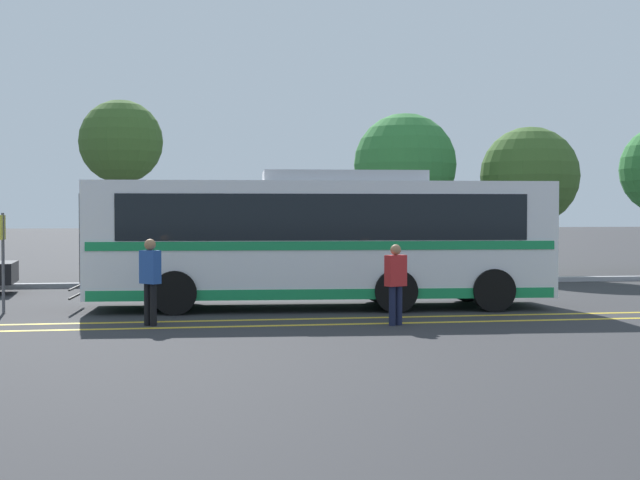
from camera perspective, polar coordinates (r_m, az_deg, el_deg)
ground_plane at (r=21.88m, az=-2.07°, el=-4.28°), size 220.00×220.00×0.00m
lane_strip_0 at (r=19.45m, az=1.05°, el=-5.03°), size 30.95×0.20×0.01m
lane_strip_1 at (r=18.44m, az=1.62°, el=-5.41°), size 30.95×0.20×0.01m
curb_strip at (r=28.27m, az=-2.21°, el=-2.75°), size 38.95×0.36×0.15m
transit_bus at (r=21.49m, az=0.03°, el=0.23°), size 11.40×3.33×3.29m
parked_car_1 at (r=26.23m, az=-9.52°, el=-1.82°), size 4.81×2.03×1.29m
pedestrian_0 at (r=18.43m, az=-10.81°, el=-2.28°), size 0.45×0.45×1.77m
pedestrian_1 at (r=18.24m, az=4.86°, el=-2.53°), size 0.47×0.37×1.66m
bus_stop_sign at (r=21.54m, az=-19.63°, el=-0.60°), size 0.07×0.40×2.30m
tree_1 at (r=31.84m, az=5.46°, el=4.81°), size 3.64×3.64×5.83m
tree_2 at (r=32.17m, az=-12.63°, el=6.11°), size 2.93×2.93×6.26m
tree_3 at (r=32.51m, az=13.27°, el=3.99°), size 3.49×3.49×5.35m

